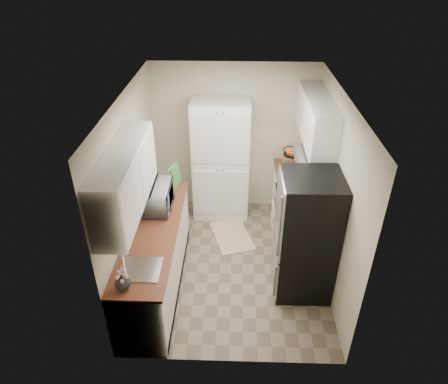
{
  "coord_description": "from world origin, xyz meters",
  "views": [
    {
      "loc": [
        0.03,
        -4.38,
        3.97
      ],
      "look_at": [
        -0.11,
        0.15,
        1.14
      ],
      "focal_mm": 32.0,
      "sensor_mm": 36.0,
      "label": 1
    }
  ],
  "objects_px": {
    "pantry_cabinet": "(221,161)",
    "wine_bottle": "(158,182)",
    "toaster_oven": "(293,161)",
    "electric_range": "(298,223)",
    "refrigerator": "(306,236)",
    "microwave": "(156,197)"
  },
  "relations": [
    {
      "from": "pantry_cabinet",
      "to": "electric_range",
      "type": "relative_size",
      "value": 1.77
    },
    {
      "from": "electric_range",
      "to": "toaster_oven",
      "type": "distance_m",
      "value": 1.05
    },
    {
      "from": "refrigerator",
      "to": "microwave",
      "type": "height_order",
      "value": "refrigerator"
    },
    {
      "from": "microwave",
      "to": "refrigerator",
      "type": "bearing_deg",
      "value": -103.99
    },
    {
      "from": "pantry_cabinet",
      "to": "electric_range",
      "type": "xyz_separation_m",
      "value": [
        1.17,
        -0.93,
        -0.52
      ]
    },
    {
      "from": "electric_range",
      "to": "refrigerator",
      "type": "xyz_separation_m",
      "value": [
        -0.03,
        -0.8,
        0.37
      ]
    },
    {
      "from": "microwave",
      "to": "wine_bottle",
      "type": "xyz_separation_m",
      "value": [
        -0.05,
        0.4,
        -0.01
      ]
    },
    {
      "from": "microwave",
      "to": "toaster_oven",
      "type": "height_order",
      "value": "microwave"
    },
    {
      "from": "electric_range",
      "to": "refrigerator",
      "type": "distance_m",
      "value": 0.88
    },
    {
      "from": "pantry_cabinet",
      "to": "wine_bottle",
      "type": "bearing_deg",
      "value": -135.73
    },
    {
      "from": "toaster_oven",
      "to": "wine_bottle",
      "type": "bearing_deg",
      "value": -142.3
    },
    {
      "from": "wine_bottle",
      "to": "toaster_oven",
      "type": "height_order",
      "value": "wine_bottle"
    },
    {
      "from": "electric_range",
      "to": "refrigerator",
      "type": "height_order",
      "value": "refrigerator"
    },
    {
      "from": "pantry_cabinet",
      "to": "microwave",
      "type": "xyz_separation_m",
      "value": [
        -0.82,
        -1.24,
        0.09
      ]
    },
    {
      "from": "toaster_oven",
      "to": "refrigerator",
      "type": "bearing_deg",
      "value": -74.44
    },
    {
      "from": "refrigerator",
      "to": "toaster_oven",
      "type": "xyz_separation_m",
      "value": [
        0.01,
        1.69,
        0.18
      ]
    },
    {
      "from": "pantry_cabinet",
      "to": "refrigerator",
      "type": "xyz_separation_m",
      "value": [
        1.14,
        -1.73,
        -0.15
      ]
    },
    {
      "from": "pantry_cabinet",
      "to": "wine_bottle",
      "type": "distance_m",
      "value": 1.21
    },
    {
      "from": "refrigerator",
      "to": "microwave",
      "type": "xyz_separation_m",
      "value": [
        -1.96,
        0.48,
        0.24
      ]
    },
    {
      "from": "toaster_oven",
      "to": "electric_range",
      "type": "bearing_deg",
      "value": -72.38
    },
    {
      "from": "refrigerator",
      "to": "toaster_oven",
      "type": "distance_m",
      "value": 1.7
    },
    {
      "from": "electric_range",
      "to": "microwave",
      "type": "bearing_deg",
      "value": -170.9
    }
  ]
}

